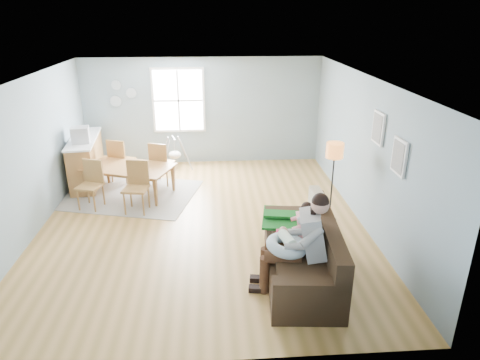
{
  "coord_description": "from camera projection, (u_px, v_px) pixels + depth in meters",
  "views": [
    {
      "loc": [
        0.2,
        -7.32,
        3.78
      ],
      "look_at": [
        0.68,
        -0.39,
        1.0
      ],
      "focal_mm": 32.0,
      "sensor_mm": 36.0,
      "label": 1
    }
  ],
  "objects": [
    {
      "name": "room",
      "position": [
        199.0,
        95.0,
        7.27
      ],
      "size": [
        8.4,
        9.4,
        3.9
      ],
      "color": "#A37A3A"
    },
    {
      "name": "window",
      "position": [
        179.0,
        100.0,
        10.72
      ],
      "size": [
        1.32,
        0.08,
        1.62
      ],
      "color": "white",
      "rests_on": "room"
    },
    {
      "name": "pictures",
      "position": [
        388.0,
        142.0,
        6.7
      ],
      "size": [
        0.05,
        1.34,
        0.74
      ],
      "color": "white",
      "rests_on": "room"
    },
    {
      "name": "wall_plates",
      "position": [
        121.0,
        94.0,
        10.57
      ],
      "size": [
        0.67,
        0.02,
        0.66
      ],
      "color": "#A1B6C2",
      "rests_on": "room"
    },
    {
      "name": "sofa",
      "position": [
        305.0,
        257.0,
        6.4
      ],
      "size": [
        1.17,
        2.36,
        0.93
      ],
      "color": "black",
      "rests_on": "room"
    },
    {
      "name": "green_throw",
      "position": [
        295.0,
        218.0,
        7.02
      ],
      "size": [
        1.17,
        1.01,
        0.04
      ],
      "primitive_type": "cube",
      "rotation": [
        0.0,
        0.0,
        -0.17
      ],
      "color": "#166216",
      "rests_on": "sofa"
    },
    {
      "name": "beige_pillow",
      "position": [
        317.0,
        208.0,
        6.76
      ],
      "size": [
        0.17,
        0.57,
        0.56
      ],
      "primitive_type": "cube",
      "rotation": [
        0.0,
        0.0,
        0.02
      ],
      "color": "#BFA892",
      "rests_on": "sofa"
    },
    {
      "name": "father",
      "position": [
        300.0,
        240.0,
        5.93
      ],
      "size": [
        1.12,
        0.59,
        1.52
      ],
      "color": "gray",
      "rests_on": "sofa"
    },
    {
      "name": "nursing_pillow",
      "position": [
        287.0,
        245.0,
        5.96
      ],
      "size": [
        0.71,
        0.7,
        0.24
      ],
      "primitive_type": "torus",
      "rotation": [
        0.0,
        0.14,
        -0.21
      ],
      "color": "#A2BCCB",
      "rests_on": "father"
    },
    {
      "name": "infant",
      "position": [
        286.0,
        237.0,
        5.96
      ],
      "size": [
        0.22,
        0.44,
        0.16
      ],
      "color": "silver",
      "rests_on": "nursing_pillow"
    },
    {
      "name": "toddler",
      "position": [
        299.0,
        224.0,
        6.44
      ],
      "size": [
        0.57,
        0.31,
        0.88
      ],
      "color": "white",
      "rests_on": "sofa"
    },
    {
      "name": "floor_lamp",
      "position": [
        334.0,
        157.0,
        7.75
      ],
      "size": [
        0.31,
        0.31,
        1.55
      ],
      "color": "black",
      "rests_on": "room"
    },
    {
      "name": "storage_cube",
      "position": [
        292.0,
        253.0,
        6.63
      ],
      "size": [
        0.48,
        0.43,
        0.52
      ],
      "color": "silver",
      "rests_on": "room"
    },
    {
      "name": "rug",
      "position": [
        131.0,
        194.0,
        9.36
      ],
      "size": [
        3.17,
        2.69,
        0.01
      ],
      "primitive_type": "cube",
      "rotation": [
        0.0,
        0.0,
        -0.25
      ],
      "color": "gray",
      "rests_on": "room"
    },
    {
      "name": "dining_table",
      "position": [
        129.0,
        181.0,
        9.25
      ],
      "size": [
        2.08,
        1.6,
        0.64
      ],
      "primitive_type": "imported",
      "rotation": [
        0.0,
        0.0,
        -0.36
      ],
      "color": "brown",
      "rests_on": "rug"
    },
    {
      "name": "chair_sw",
      "position": [
        91.0,
        181.0,
        8.62
      ],
      "size": [
        0.55,
        0.55,
        0.98
      ],
      "color": "olive",
      "rests_on": "rug"
    },
    {
      "name": "chair_se",
      "position": [
        137.0,
        183.0,
        8.45
      ],
      "size": [
        0.53,
        0.53,
        1.02
      ],
      "color": "olive",
      "rests_on": "rug"
    },
    {
      "name": "chair_nw",
      "position": [
        120.0,
        158.0,
        9.84
      ],
      "size": [
        0.61,
        0.61,
        1.04
      ],
      "color": "olive",
      "rests_on": "rug"
    },
    {
      "name": "chair_ne",
      "position": [
        160.0,
        161.0,
        9.68
      ],
      "size": [
        0.59,
        0.59,
        1.02
      ],
      "color": "olive",
      "rests_on": "rug"
    },
    {
      "name": "counter",
      "position": [
        86.0,
        160.0,
        9.87
      ],
      "size": [
        0.77,
        1.97,
        1.07
      ],
      "color": "brown",
      "rests_on": "room"
    },
    {
      "name": "monitor",
      "position": [
        80.0,
        135.0,
        9.27
      ],
      "size": [
        0.42,
        0.4,
        0.34
      ],
      "color": "#B0B0B5",
      "rests_on": "counter"
    },
    {
      "name": "baby_swing",
      "position": [
        175.0,
        154.0,
        10.86
      ],
      "size": [
        0.93,
        0.94,
        0.79
      ],
      "color": "#B0B0B5",
      "rests_on": "room"
    }
  ]
}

